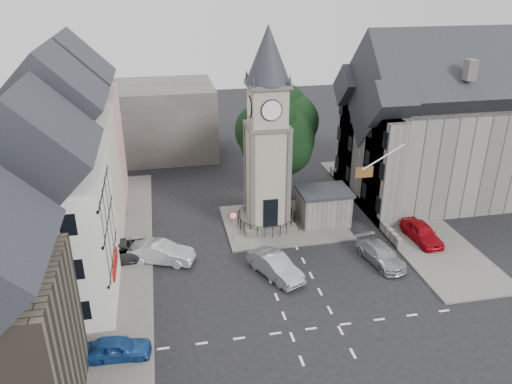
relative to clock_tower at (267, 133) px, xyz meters
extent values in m
plane|color=black|center=(0.00, -7.99, -8.12)|extent=(120.00, 120.00, 0.00)
cube|color=#595651|center=(-12.50, -1.99, -8.05)|extent=(6.00, 30.00, 0.14)
cube|color=#595651|center=(12.00, 0.01, -8.05)|extent=(6.00, 26.00, 0.14)
cube|color=#595651|center=(1.50, 0.01, -8.04)|extent=(10.00, 8.00, 0.16)
cube|color=silver|center=(0.00, -13.49, -8.12)|extent=(20.00, 8.00, 0.01)
cube|color=#4C4944|center=(0.00, 0.01, -7.77)|extent=(4.20, 4.20, 0.70)
torus|color=black|center=(0.00, 0.01, -7.04)|extent=(4.86, 4.86, 0.06)
cube|color=gray|center=(0.00, 0.01, -3.42)|extent=(3.00, 3.00, 8.00)
cube|color=black|center=(0.00, -1.44, -6.22)|extent=(1.20, 0.25, 2.40)
cube|color=#4C4944|center=(0.00, 0.01, 0.58)|extent=(3.30, 3.30, 0.25)
cube|color=gray|center=(0.00, 0.01, 2.18)|extent=(2.70, 2.70, 3.20)
cylinder|color=white|center=(0.00, -1.39, 2.18)|extent=(1.50, 0.12, 1.50)
cube|color=#4C4944|center=(0.00, 0.01, 3.78)|extent=(3.10, 3.10, 0.30)
cone|color=black|center=(0.00, 0.01, 6.03)|extent=(3.40, 3.40, 4.20)
cube|color=#5F5D58|center=(4.80, -0.49, -6.72)|extent=(4.00, 3.00, 2.80)
cube|color=black|center=(4.80, -0.49, -5.17)|extent=(4.30, 3.30, 0.25)
cylinder|color=black|center=(2.00, 5.01, -5.92)|extent=(0.70, 0.70, 4.40)
cylinder|color=black|center=(-3.20, -2.49, -6.87)|extent=(0.10, 0.10, 2.50)
cone|color=#A50C0C|center=(-3.20, -2.59, -5.62)|extent=(0.70, 0.06, 0.70)
cone|color=white|center=(-3.20, -2.61, -5.62)|extent=(0.54, 0.04, 0.54)
cube|color=pink|center=(-15.50, 8.01, -3.12)|extent=(7.50, 7.00, 10.00)
cube|color=beige|center=(-15.50, 0.01, -3.12)|extent=(7.50, 7.00, 10.00)
cube|color=silver|center=(-15.50, -7.99, -3.62)|extent=(7.50, 7.00, 9.00)
cube|color=#4C4944|center=(-12.00, 20.01, -4.12)|extent=(20.00, 10.00, 8.00)
cube|color=#5F5D58|center=(16.00, 3.01, -3.62)|extent=(14.00, 10.00, 9.00)
cube|color=#5F5D58|center=(9.80, -0.49, -3.62)|extent=(1.60, 4.40, 9.00)
cube|color=#5F5D58|center=(9.80, 6.51, -3.62)|extent=(1.60, 4.40, 9.00)
cube|color=#5F5D58|center=(9.20, 2.01, -7.67)|extent=(0.40, 16.00, 0.90)
cylinder|color=white|center=(8.00, -3.99, -1.12)|extent=(3.17, 0.10, 1.89)
plane|color=#B21414|center=(6.60, -3.99, -2.22)|extent=(1.40, 0.00, 1.40)
imported|color=navy|center=(-11.50, -13.70, -7.48)|extent=(3.88, 1.77, 1.29)
imported|color=#B3B8BC|center=(-8.81, -4.11, -7.33)|extent=(5.07, 3.21, 1.58)
imported|color=#313133|center=(-11.50, -3.20, -7.36)|extent=(5.51, 2.65, 1.52)
imported|color=#97999F|center=(-1.00, -7.49, -7.34)|extent=(3.51, 5.01, 1.57)
imported|color=#96999D|center=(7.00, -7.30, -7.44)|extent=(2.74, 4.94, 1.35)
imported|color=#9D0811|center=(11.50, -4.99, -7.36)|extent=(2.03, 4.53, 1.51)
imported|color=beige|center=(10.04, -1.07, -7.32)|extent=(0.59, 0.40, 1.60)
camera|label=1|loc=(-8.15, -36.40, 11.76)|focal=35.00mm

